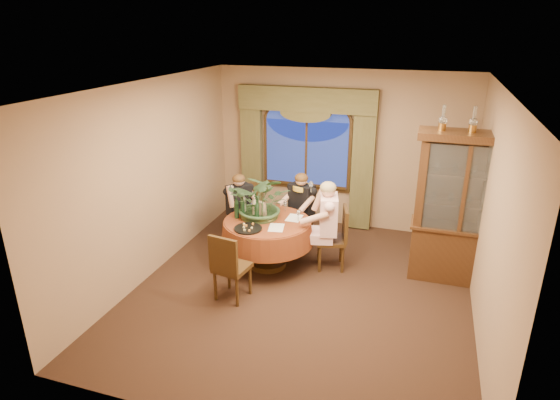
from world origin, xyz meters
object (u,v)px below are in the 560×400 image
(china_cabinet, at_px, (461,209))
(wine_bottle_3, at_px, (236,208))
(dining_table, at_px, (267,243))
(oil_lamp_center, at_px, (474,119))
(centerpiece_plant, at_px, (262,179))
(wine_bottle_2, at_px, (243,204))
(chair_front_left, at_px, (232,266))
(olive_bowl, at_px, (268,220))
(chair_back, at_px, (249,214))
(person_back, at_px, (239,209))
(chair_right, at_px, (331,238))
(person_scarf, at_px, (301,209))
(oil_lamp_left, at_px, (443,118))
(wine_bottle_0, at_px, (257,211))
(stoneware_vase, at_px, (263,210))
(person_pink, at_px, (328,226))
(oil_lamp_right, at_px, (505,121))
(wine_bottle_4, at_px, (242,208))
(wine_bottle_5, at_px, (254,207))
(wine_bottle_1, at_px, (256,203))
(chair_back_right, at_px, (298,218))

(china_cabinet, bearing_deg, wine_bottle_3, -170.92)
(dining_table, bearing_deg, oil_lamp_center, 9.70)
(centerpiece_plant, bearing_deg, wine_bottle_2, 176.36)
(oil_lamp_center, distance_m, chair_front_left, 3.69)
(chair_front_left, distance_m, olive_bowl, 1.01)
(chair_back, distance_m, person_back, 0.24)
(chair_right, xyz_separation_m, wine_bottle_3, (-1.40, -0.30, 0.44))
(person_scarf, height_order, olive_bowl, person_scarf)
(oil_lamp_left, distance_m, wine_bottle_3, 3.16)
(oil_lamp_left, xyz_separation_m, wine_bottle_0, (-2.44, -0.55, -1.42))
(china_cabinet, height_order, stoneware_vase, china_cabinet)
(person_pink, relative_size, olive_bowl, 7.93)
(china_cabinet, distance_m, person_back, 3.43)
(wine_bottle_3, bearing_deg, dining_table, 5.54)
(china_cabinet, distance_m, chair_right, 1.87)
(oil_lamp_right, relative_size, wine_bottle_0, 1.03)
(wine_bottle_4, distance_m, wine_bottle_5, 0.18)
(olive_bowl, distance_m, wine_bottle_5, 0.29)
(dining_table, xyz_separation_m, wine_bottle_0, (-0.13, -0.09, 0.54))
(oil_lamp_right, height_order, person_back, oil_lamp_right)
(oil_lamp_left, relative_size, wine_bottle_2, 1.03)
(oil_lamp_right, distance_m, wine_bottle_3, 3.84)
(centerpiece_plant, height_order, wine_bottle_0, centerpiece_plant)
(oil_lamp_center, xyz_separation_m, person_back, (-3.39, 0.15, -1.72))
(person_pink, distance_m, wine_bottle_0, 1.08)
(chair_right, bearing_deg, chair_back, 55.85)
(person_back, height_order, wine_bottle_0, person_back)
(oil_lamp_left, relative_size, wine_bottle_3, 1.03)
(person_pink, xyz_separation_m, wine_bottle_4, (-1.27, -0.23, 0.22))
(dining_table, distance_m, chair_right, 0.96)
(wine_bottle_1, xyz_separation_m, wine_bottle_3, (-0.21, -0.27, 0.00))
(wine_bottle_3, bearing_deg, oil_lamp_right, 8.13)
(chair_right, distance_m, chair_back, 1.61)
(oil_lamp_right, xyz_separation_m, wine_bottle_2, (-3.49, -0.33, -1.42))
(wine_bottle_0, distance_m, wine_bottle_2, 0.38)
(person_back, distance_m, wine_bottle_1, 0.66)
(china_cabinet, height_order, centerpiece_plant, china_cabinet)
(oil_lamp_left, distance_m, chair_back_right, 2.81)
(dining_table, distance_m, olive_bowl, 0.40)
(dining_table, distance_m, oil_lamp_left, 3.07)
(wine_bottle_3, distance_m, wine_bottle_5, 0.27)
(chair_back_right, distance_m, person_back, 0.98)
(chair_back_right, bearing_deg, wine_bottle_3, 67.25)
(wine_bottle_0, bearing_deg, centerpiece_plant, 84.31)
(oil_lamp_right, distance_m, stoneware_vase, 3.51)
(china_cabinet, bearing_deg, oil_lamp_left, 180.00)
(wine_bottle_0, distance_m, wine_bottle_3, 0.34)
(oil_lamp_right, bearing_deg, wine_bottle_4, -172.19)
(oil_lamp_left, relative_size, chair_back, 0.35)
(person_scarf, relative_size, centerpiece_plant, 1.20)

